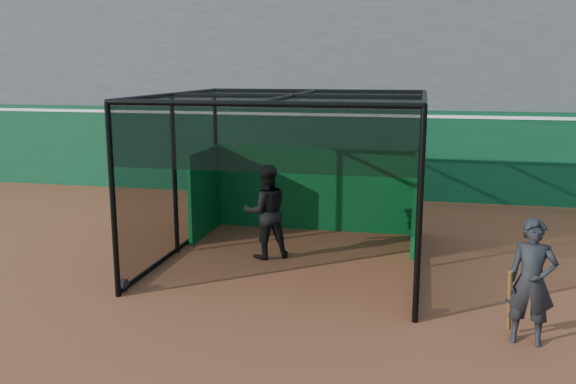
# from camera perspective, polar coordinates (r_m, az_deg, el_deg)

# --- Properties ---
(ground) EXTENTS (120.00, 120.00, 0.00)m
(ground) POSITION_cam_1_polar(r_m,az_deg,el_deg) (9.90, -6.01, -10.10)
(ground) COLOR brown
(ground) RESTS_ON ground
(outfield_wall) EXTENTS (50.00, 0.50, 2.50)m
(outfield_wall) POSITION_cam_1_polar(r_m,az_deg,el_deg) (17.63, 2.64, 3.86)
(outfield_wall) COLOR #0B3D20
(outfield_wall) RESTS_ON ground
(grandstand) EXTENTS (50.00, 7.85, 8.95)m
(grandstand) POSITION_cam_1_polar(r_m,az_deg,el_deg) (21.22, 4.51, 13.77)
(grandstand) COLOR #4C4C4F
(grandstand) RESTS_ON ground
(batting_cage) EXTENTS (4.82, 5.03, 3.13)m
(batting_cage) POSITION_cam_1_polar(r_m,az_deg,el_deg) (11.46, 0.41, 1.10)
(batting_cage) COLOR black
(batting_cage) RESTS_ON ground
(batter) EXTENTS (1.12, 1.04, 1.84)m
(batter) POSITION_cam_1_polar(r_m,az_deg,el_deg) (11.77, -2.07, -1.84)
(batter) COLOR black
(batter) RESTS_ON ground
(on_deck_player) EXTENTS (0.68, 0.50, 1.72)m
(on_deck_player) POSITION_cam_1_polar(r_m,az_deg,el_deg) (8.78, 21.81, -7.83)
(on_deck_player) COLOR black
(on_deck_player) RESTS_ON ground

